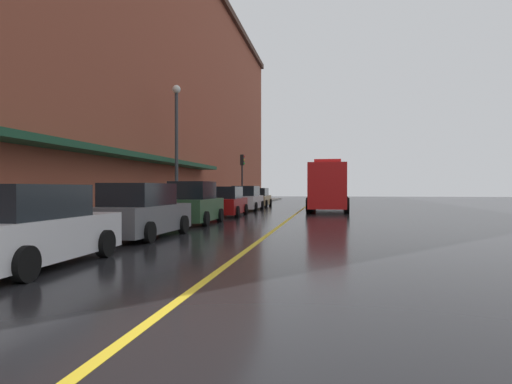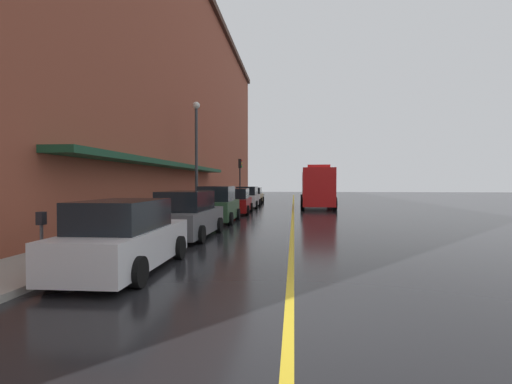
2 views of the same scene
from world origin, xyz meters
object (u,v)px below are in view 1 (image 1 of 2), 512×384
Objects in this scene: parked_car_1 at (141,212)px; parked_car_0 at (30,228)px; parked_car_3 at (226,202)px; parked_car_5 at (258,198)px; parked_car_4 at (247,199)px; parking_meter_1 at (247,194)px; parked_car_2 at (194,204)px; fire_truck at (329,188)px; parking_meter_0 at (200,198)px; street_lamp_left at (176,136)px; traffic_light_near at (242,170)px.

parked_car_0 is at bearing -178.14° from parked_car_1.
parked_car_5 is (-0.18, 12.58, -0.04)m from parked_car_3.
parking_meter_1 is at bearing 10.12° from parked_car_4.
fire_truck reaches higher than parked_car_2.
parked_car_1 is 0.97× the size of parked_car_4.
parked_car_2 is 18.40m from parked_car_5.
parked_car_4 is 0.54× the size of fire_truck.
parking_meter_0 is (-1.50, -0.31, 0.26)m from parked_car_3.
street_lamp_left is at bearing 13.56° from parked_car_1.
parked_car_3 reaches higher than parked_car_5.
parked_car_4 is at bearing -0.90° from parked_car_0.
street_lamp_left reaches higher than parked_car_0.
parked_car_2 is at bearing 176.62° from parked_car_3.
parked_car_4 is at bearing 77.31° from street_lamp_left.
parked_car_1 is 1.01× the size of parked_car_5.
parked_car_1 is 3.58× the size of parking_meter_1.
parked_car_1 is 24.06m from parked_car_5.
traffic_light_near reaches higher than parked_car_5.
parked_car_2 is at bearing -86.14° from parking_meter_1.
parked_car_0 is 0.95× the size of parked_car_3.
traffic_light_near reaches higher than parked_car_2.
parked_car_2 reaches higher than parked_car_4.
parked_car_5 is (-0.04, 24.06, -0.07)m from parked_car_1.
parking_meter_1 is at bearing 3.82° from parked_car_3.
parked_car_2 is at bearing 179.29° from parked_car_5.
parked_car_1 is 1.11× the size of traffic_light_near.
parked_car_2 is at bearing -76.05° from parking_meter_0.
parked_car_4 is (0.10, 18.04, -0.00)m from parked_car_1.
parked_car_4 is at bearing -75.47° from traffic_light_near.
traffic_light_near reaches higher than parked_car_4.
street_lamp_left is (-2.06, -9.14, 3.57)m from parked_car_4.
parking_meter_1 is 0.19× the size of street_lamp_left.
street_lamp_left is at bearing 30.96° from parked_car_2.
traffic_light_near reaches higher than parking_meter_1.
parked_car_3 is at bearing 179.96° from parked_car_5.
parked_car_5 is at bearing 1.04° from parked_car_4.
parking_meter_1 is at bearing 3.58° from parked_car_2.
parked_car_3 is 9.05m from fire_truck.
parked_car_3 is 12.26m from traffic_light_near.
parked_car_2 is 0.46× the size of fire_truck.
parked_car_5 is at bearing -1.26° from parked_car_3.
traffic_light_near is (-1.31, 17.77, 2.27)m from parked_car_2.
parked_car_4 is at bearing -79.57° from parking_meter_1.
fire_truck is 10.60m from parking_meter_1.
parking_meter_0 is 0.31× the size of traffic_light_near.
parking_meter_1 is (-7.34, 7.62, -0.59)m from fire_truck.
parked_car_2 is 14.04m from fire_truck.
parked_car_4 is 0.71× the size of street_lamp_left.
parking_meter_0 is at bearing 75.18° from street_lamp_left.
parked_car_3 reaches higher than parking_meter_1.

